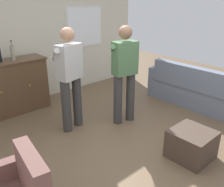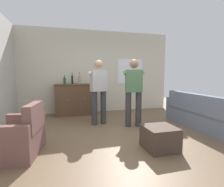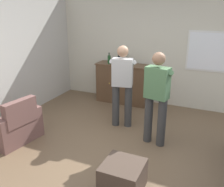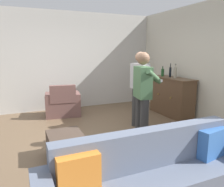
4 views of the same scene
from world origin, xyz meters
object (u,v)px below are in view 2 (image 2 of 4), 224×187
bottle_wine_green (72,80)px  bottle_liquor_amber (65,81)px  couch (204,116)px  sideboard_cabinet (76,99)px  person_standing_right (134,90)px  bottle_spirits_clear (80,79)px  person_standing_left (98,89)px  armchair (20,138)px  ottoman (160,138)px

bottle_wine_green → bottle_liquor_amber: bearing=-164.1°
couch → bottle_wine_green: size_ratio=7.01×
sideboard_cabinet → person_standing_right: (1.30, -1.68, 0.43)m
bottle_spirits_clear → person_standing_left: 1.32m
sideboard_cabinet → armchair: bearing=-112.2°
couch → bottle_spirits_clear: bottle_spirits_clear is taller
couch → ottoman: couch is taller
sideboard_cabinet → person_standing_right: 2.17m
person_standing_left → person_standing_right: (0.81, -0.42, 0.00)m
armchair → person_standing_right: person_standing_right is taller
bottle_spirits_clear → armchair: bearing=-114.4°
person_standing_right → person_standing_left: bearing=152.6°
armchair → ottoman: 2.36m
bottle_spirits_clear → ottoman: 3.40m
sideboard_cabinet → person_standing_right: person_standing_right is taller
sideboard_cabinet → ottoman: 3.33m
bottle_liquor_amber → bottle_spirits_clear: 0.47m
bottle_wine_green → bottle_spirits_clear: 0.23m
couch → person_standing_right: (-1.50, 0.74, 0.61)m
couch → sideboard_cabinet: sideboard_cabinet is taller
sideboard_cabinet → bottle_liquor_amber: bearing=-170.3°
bottle_liquor_amber → person_standing_left: size_ratio=0.16×
bottle_liquor_amber → bottle_wine_green: bearing=15.9°
bottle_spirits_clear → person_standing_left: person_standing_left is taller
armchair → bottle_wine_green: 2.97m
bottle_wine_green → bottle_liquor_amber: 0.25m
bottle_wine_green → bottle_spirits_clear: bearing=-5.9°
couch → sideboard_cabinet: size_ratio=1.86×
couch → ottoman: bearing=-157.2°
sideboard_cabinet → bottle_spirits_clear: (0.12, -0.01, 0.65)m
armchair → person_standing_right: (2.39, 0.98, 0.65)m
bottle_spirits_clear → person_standing_right: size_ratio=0.21×
sideboard_cabinet → ottoman: (1.24, -3.08, -0.30)m
couch → bottle_spirits_clear: bearing=138.2°
couch → person_standing_right: 1.78m
bottle_liquor_amber → person_standing_right: 2.32m
person_standing_right → bottle_liquor_amber: bearing=135.5°
bottle_wine_green → ottoman: (1.35, -3.09, -0.95)m
bottle_wine_green → sideboard_cabinet: bearing=-4.4°
bottle_wine_green → person_standing_right: bearing=-50.1°
ottoman → couch: bearing=22.8°
bottle_wine_green → person_standing_left: bearing=-64.6°
sideboard_cabinet → person_standing_right: size_ratio=0.80×
bottle_liquor_amber → ottoman: bottle_liquor_amber is taller
couch → armchair: bearing=-176.5°
armchair → bottle_spirits_clear: bottle_spirits_clear is taller
person_standing_left → couch: bearing=-26.6°
couch → person_standing_left: 2.65m
person_standing_right → couch: bearing=-26.2°
bottle_spirits_clear → ottoman: bearing=-69.9°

